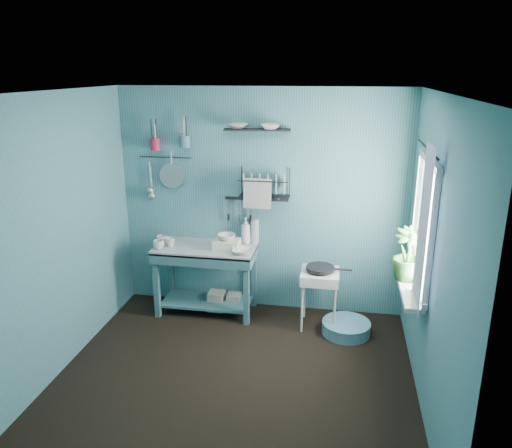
% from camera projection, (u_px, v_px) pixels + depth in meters
% --- Properties ---
extents(floor, '(3.20, 3.20, 0.00)m').
position_uv_depth(floor, '(234.00, 378.00, 4.51)').
color(floor, black).
rests_on(floor, ground).
extents(ceiling, '(3.20, 3.20, 0.00)m').
position_uv_depth(ceiling, '(230.00, 93.00, 3.76)').
color(ceiling, silver).
rests_on(ceiling, ground).
extents(wall_back, '(3.20, 0.00, 3.20)m').
position_uv_depth(wall_back, '(262.00, 202.00, 5.55)').
color(wall_back, '#3C727C').
rests_on(wall_back, ground).
extents(wall_front, '(3.20, 0.00, 3.20)m').
position_uv_depth(wall_front, '(173.00, 341.00, 2.72)').
color(wall_front, '#3C727C').
rests_on(wall_front, ground).
extents(wall_left, '(0.00, 3.00, 3.00)m').
position_uv_depth(wall_left, '(55.00, 237.00, 4.40)').
color(wall_left, '#3C727C').
rests_on(wall_left, ground).
extents(wall_right, '(0.00, 3.00, 3.00)m').
position_uv_depth(wall_right, '(433.00, 260.00, 3.87)').
color(wall_right, '#3C727C').
rests_on(wall_right, ground).
extents(work_counter, '(1.12, 0.58, 0.79)m').
position_uv_depth(work_counter, '(206.00, 279.00, 5.64)').
color(work_counter, '#2F5C63').
rests_on(work_counter, floor).
extents(mug_left, '(0.12, 0.12, 0.10)m').
position_uv_depth(mug_left, '(159.00, 245.00, 5.44)').
color(mug_left, silver).
rests_on(mug_left, work_counter).
extents(mug_mid, '(0.14, 0.14, 0.09)m').
position_uv_depth(mug_mid, '(170.00, 242.00, 5.52)').
color(mug_mid, silver).
rests_on(mug_mid, work_counter).
extents(mug_right, '(0.17, 0.17, 0.10)m').
position_uv_depth(mug_right, '(162.00, 240.00, 5.59)').
color(mug_right, silver).
rests_on(mug_right, work_counter).
extents(wash_tub, '(0.28, 0.22, 0.10)m').
position_uv_depth(wash_tub, '(227.00, 244.00, 5.45)').
color(wash_tub, beige).
rests_on(wash_tub, work_counter).
extents(tub_bowl, '(0.20, 0.19, 0.06)m').
position_uv_depth(tub_bowl, '(227.00, 237.00, 5.42)').
color(tub_bowl, silver).
rests_on(tub_bowl, wash_tub).
extents(soap_bottle, '(0.11, 0.12, 0.30)m').
position_uv_depth(soap_bottle, '(246.00, 230.00, 5.60)').
color(soap_bottle, beige).
rests_on(soap_bottle, work_counter).
extents(water_bottle, '(0.09, 0.09, 0.28)m').
position_uv_depth(water_bottle, '(255.00, 231.00, 5.60)').
color(water_bottle, '#A6B3B9').
rests_on(water_bottle, work_counter).
extents(counter_bowl, '(0.22, 0.22, 0.05)m').
position_uv_depth(counter_bowl, '(242.00, 251.00, 5.30)').
color(counter_bowl, silver).
rests_on(counter_bowl, work_counter).
extents(hotplate_stand, '(0.47, 0.47, 0.63)m').
position_uv_depth(hotplate_stand, '(319.00, 299.00, 5.34)').
color(hotplate_stand, silver).
rests_on(hotplate_stand, floor).
extents(frying_pan, '(0.30, 0.30, 0.03)m').
position_uv_depth(frying_pan, '(320.00, 268.00, 5.23)').
color(frying_pan, black).
rests_on(frying_pan, hotplate_stand).
extents(knife_strip, '(0.32, 0.04, 0.03)m').
position_uv_depth(knife_strip, '(239.00, 198.00, 5.55)').
color(knife_strip, black).
rests_on(knife_strip, wall_back).
extents(dish_rack, '(0.58, 0.32, 0.32)m').
position_uv_depth(dish_rack, '(264.00, 184.00, 5.34)').
color(dish_rack, black).
rests_on(dish_rack, wall_back).
extents(upper_shelf, '(0.72, 0.27, 0.01)m').
position_uv_depth(upper_shelf, '(257.00, 130.00, 5.21)').
color(upper_shelf, black).
rests_on(upper_shelf, wall_back).
extents(shelf_bowl_left, '(0.23, 0.23, 0.05)m').
position_uv_depth(shelf_bowl_left, '(238.00, 129.00, 5.25)').
color(shelf_bowl_left, silver).
rests_on(shelf_bowl_left, upper_shelf).
extents(shelf_bowl_right, '(0.23, 0.23, 0.05)m').
position_uv_depth(shelf_bowl_right, '(270.00, 131.00, 5.20)').
color(shelf_bowl_right, silver).
rests_on(shelf_bowl_right, upper_shelf).
extents(utensil_cup_magenta, '(0.11, 0.11, 0.13)m').
position_uv_depth(utensil_cup_magenta, '(155.00, 144.00, 5.48)').
color(utensil_cup_magenta, maroon).
rests_on(utensil_cup_magenta, wall_back).
extents(utensil_cup_teal, '(0.11, 0.11, 0.13)m').
position_uv_depth(utensil_cup_teal, '(185.00, 142.00, 5.41)').
color(utensil_cup_teal, '#3A6C79').
rests_on(utensil_cup_teal, wall_back).
extents(colander, '(0.28, 0.03, 0.28)m').
position_uv_depth(colander, '(172.00, 176.00, 5.58)').
color(colander, '#9FA2A6').
rests_on(colander, wall_back).
extents(ladle_outer, '(0.01, 0.01, 0.30)m').
position_uv_depth(ladle_outer, '(150.00, 175.00, 5.64)').
color(ladle_outer, '#9FA2A6').
rests_on(ladle_outer, wall_back).
extents(ladle_inner, '(0.01, 0.01, 0.30)m').
position_uv_depth(ladle_inner, '(151.00, 181.00, 5.65)').
color(ladle_inner, '#9FA2A6').
rests_on(ladle_inner, wall_back).
extents(hook_rail, '(0.60, 0.01, 0.01)m').
position_uv_depth(hook_rail, '(165.00, 157.00, 5.55)').
color(hook_rail, black).
rests_on(hook_rail, wall_back).
extents(window_glass, '(0.00, 1.10, 1.10)m').
position_uv_depth(window_glass, '(425.00, 225.00, 4.25)').
color(window_glass, white).
rests_on(window_glass, wall_right).
extents(windowsill, '(0.16, 0.95, 0.04)m').
position_uv_depth(windowsill, '(408.00, 287.00, 4.44)').
color(windowsill, silver).
rests_on(windowsill, wall_right).
extents(curtain, '(0.00, 1.35, 1.35)m').
position_uv_depth(curtain, '(423.00, 229.00, 3.97)').
color(curtain, silver).
rests_on(curtain, wall_right).
extents(curtain_rod, '(0.02, 1.05, 0.02)m').
position_uv_depth(curtain_rod, '(427.00, 148.00, 4.07)').
color(curtain_rod, black).
rests_on(curtain_rod, wall_right).
extents(potted_plant, '(0.35, 0.35, 0.49)m').
position_uv_depth(potted_plant, '(408.00, 254.00, 4.49)').
color(potted_plant, '#2D6428').
rests_on(potted_plant, windowsill).
extents(storage_tin_large, '(0.18, 0.18, 0.22)m').
position_uv_depth(storage_tin_large, '(217.00, 301.00, 5.76)').
color(storage_tin_large, gray).
rests_on(storage_tin_large, floor).
extents(storage_tin_small, '(0.15, 0.15, 0.20)m').
position_uv_depth(storage_tin_small, '(234.00, 302.00, 5.75)').
color(storage_tin_small, gray).
rests_on(storage_tin_small, floor).
extents(floor_basin, '(0.51, 0.51, 0.13)m').
position_uv_depth(floor_basin, '(346.00, 328.00, 5.25)').
color(floor_basin, teal).
rests_on(floor_basin, floor).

